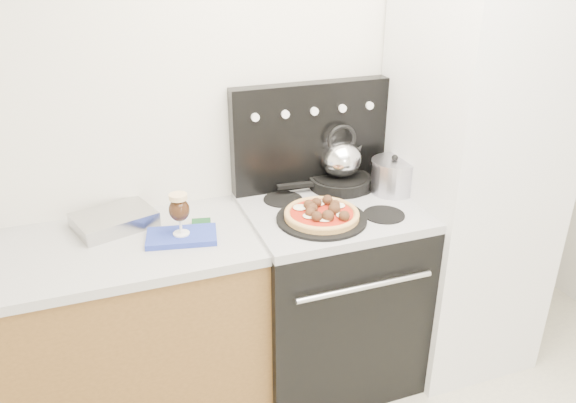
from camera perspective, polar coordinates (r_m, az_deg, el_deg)
name	(u,v)px	position (r m, az deg, el deg)	size (l,w,h in m)	color
room_shell	(436,233)	(1.65, 14.81, -3.16)	(3.52, 3.01, 2.52)	beige
base_cabinet	(89,346)	(2.62, -19.53, -13.67)	(1.45, 0.60, 0.86)	brown
countertop	(72,255)	(2.37, -21.08, -5.11)	(1.48, 0.63, 0.04)	#B6B6B6
stove_body	(329,297)	(2.76, 4.16, -9.61)	(0.76, 0.65, 0.88)	black
cooktop	(332,211)	(2.52, 4.48, -1.00)	(0.76, 0.65, 0.04)	#ADADB2
backguard	(310,136)	(2.66, 2.26, 6.71)	(0.76, 0.08, 0.50)	black
fridge	(468,182)	(2.83, 17.81, 1.88)	(0.64, 0.68, 1.90)	silver
foil_sheet	(114,220)	(2.48, -17.25, -1.78)	(0.32, 0.23, 0.06)	silver
oven_mitt	(182,237)	(2.32, -10.75, -3.52)	(0.28, 0.16, 0.02)	#273AAA
beer_glass	(180,214)	(2.28, -10.95, -1.26)	(0.08, 0.08, 0.18)	black
pizza_pan	(322,219)	(2.40, 3.43, -1.76)	(0.39, 0.39, 0.01)	black
pizza	(322,213)	(2.38, 3.45, -1.14)	(0.32, 0.32, 0.05)	gold
skillet	(340,182)	(2.72, 5.30, 2.01)	(0.30, 0.30, 0.05)	black
tea_kettle	(341,156)	(2.67, 5.42, 4.67)	(0.20, 0.20, 0.22)	white
stock_pot	(393,177)	(2.68, 10.64, 2.46)	(0.21, 0.21, 0.15)	#B5B4C0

